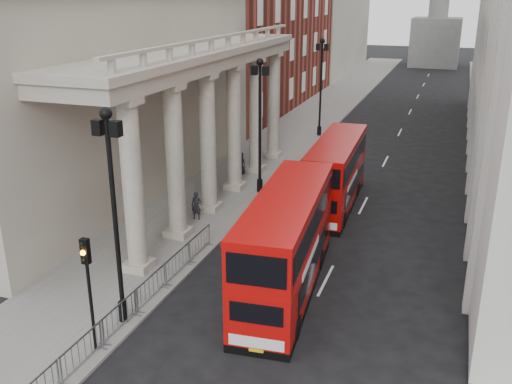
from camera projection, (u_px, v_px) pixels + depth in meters
sidewalk_west at (272, 150)px, 45.95m from camera, size 6.00×140.00×0.12m
sidewalk_east at (492, 170)px, 40.75m from camera, size 3.00×140.00×0.12m
kerb at (308, 153)px, 45.02m from camera, size 0.20×140.00×0.14m
portico_building at (100, 95)px, 35.68m from camera, size 9.00×28.00×12.00m
brick_building at (259, 3)px, 60.68m from camera, size 9.00×32.00×22.00m
west_building_far at (326, 6)px, 89.45m from camera, size 9.00×30.00×20.00m
lamp_post_south at (114, 204)px, 20.48m from camera, size 1.05×0.44×8.32m
lamp_post_mid at (260, 117)px, 34.70m from camera, size 1.05×0.44×8.32m
lamp_post_north at (321, 81)px, 48.92m from camera, size 1.05×0.44×8.32m
traffic_light at (88, 275)px, 19.25m from camera, size 0.28×0.33×4.30m
crowd_barriers at (102, 334)px, 20.23m from camera, size 0.50×18.75×1.10m
bus_near at (286, 242)px, 23.80m from camera, size 3.26×10.21×4.34m
bus_far at (336, 172)px, 33.55m from camera, size 2.60×9.40×4.03m
pedestrian_a at (196, 206)px, 31.63m from camera, size 0.61×0.43×1.58m
pedestrian_b at (206, 173)px, 36.70m from camera, size 0.95×0.76×1.91m
pedestrian_c at (241, 163)px, 39.53m from camera, size 0.82×0.59×1.55m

